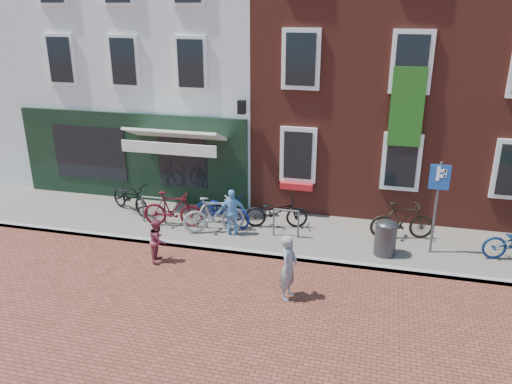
% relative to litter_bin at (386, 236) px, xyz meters
% --- Properties ---
extents(ground, '(80.00, 80.00, 0.00)m').
position_rel_litter_bin_xyz_m(ground, '(-3.21, -0.77, -0.63)').
color(ground, brown).
extents(sidewalk, '(24.00, 3.00, 0.10)m').
position_rel_litter_bin_xyz_m(sidewalk, '(-2.21, 0.73, -0.58)').
color(sidewalk, slate).
rests_on(sidewalk, ground).
extents(building_stucco, '(8.00, 8.00, 9.00)m').
position_rel_litter_bin_xyz_m(building_stucco, '(-8.21, 6.23, 3.87)').
color(building_stucco, silver).
rests_on(building_stucco, ground).
extents(building_brick_mid, '(6.00, 8.00, 10.00)m').
position_rel_litter_bin_xyz_m(building_brick_mid, '(-1.21, 6.23, 4.37)').
color(building_brick_mid, maroon).
rests_on(building_brick_mid, ground).
extents(filler_left, '(7.00, 8.00, 9.00)m').
position_rel_litter_bin_xyz_m(filler_left, '(-15.71, 6.23, 3.87)').
color(filler_left, silver).
rests_on(filler_left, ground).
extents(litter_bin, '(0.56, 0.56, 1.03)m').
position_rel_litter_bin_xyz_m(litter_bin, '(0.00, 0.00, 0.00)').
color(litter_bin, '#3B3B3E').
rests_on(litter_bin, sidewalk).
extents(parking_sign, '(0.50, 0.07, 2.49)m').
position_rel_litter_bin_xyz_m(parking_sign, '(1.18, 0.42, 1.16)').
color(parking_sign, '#4C4C4F').
rests_on(parking_sign, sidewalk).
extents(woman, '(0.46, 0.62, 1.54)m').
position_rel_litter_bin_xyz_m(woman, '(-2.09, -2.51, 0.14)').
color(woman, gray).
rests_on(woman, ground).
extents(boy, '(0.55, 0.65, 1.16)m').
position_rel_litter_bin_xyz_m(boy, '(-5.66, -1.59, -0.05)').
color(boy, maroon).
rests_on(boy, ground).
extents(cafe_person, '(0.85, 0.58, 1.34)m').
position_rel_litter_bin_xyz_m(cafe_person, '(-4.21, 0.23, 0.14)').
color(cafe_person, '#6FAEE0').
rests_on(cafe_person, sidewalk).
extents(bicycle_0, '(1.91, 1.45, 0.96)m').
position_rel_litter_bin_xyz_m(bicycle_0, '(-7.80, 1.04, -0.05)').
color(bicycle_0, black).
rests_on(bicycle_0, sidewalk).
extents(bicycle_1, '(1.83, 0.73, 1.07)m').
position_rel_litter_bin_xyz_m(bicycle_1, '(-6.06, 0.34, 0.00)').
color(bicycle_1, '#4E0C13').
rests_on(bicycle_1, sidewalk).
extents(bicycle_2, '(1.93, 1.07, 0.96)m').
position_rel_litter_bin_xyz_m(bicycle_2, '(-4.68, 0.81, -0.05)').
color(bicycle_2, '#0D1757').
rests_on(bicycle_2, sidewalk).
extents(bicycle_3, '(1.82, 1.21, 1.07)m').
position_rel_litter_bin_xyz_m(bicycle_3, '(-4.77, 0.26, 0.00)').
color(bicycle_3, gray).
rests_on(bicycle_3, sidewalk).
extents(bicycle_4, '(1.92, 1.01, 0.96)m').
position_rel_litter_bin_xyz_m(bicycle_4, '(-3.12, 1.02, -0.05)').
color(bicycle_4, black).
rests_on(bicycle_4, sidewalk).
extents(bicycle_5, '(1.84, 0.88, 1.07)m').
position_rel_litter_bin_xyz_m(bicycle_5, '(0.44, 1.11, 0.00)').
color(bicycle_5, black).
rests_on(bicycle_5, sidewalk).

